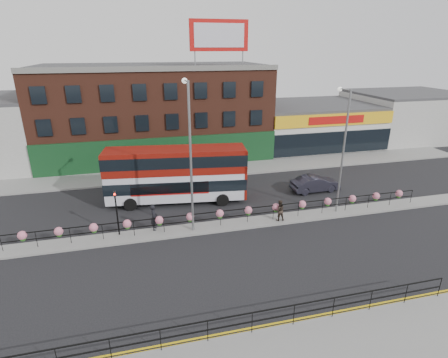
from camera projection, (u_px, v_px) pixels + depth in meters
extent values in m
plane|color=black|center=(234.00, 225.00, 25.27)|extent=(120.00, 120.00, 0.00)
cube|color=gray|center=(203.00, 171.00, 36.13)|extent=(60.00, 4.00, 0.15)
cube|color=gray|center=(234.00, 225.00, 25.25)|extent=(60.00, 1.60, 0.15)
cube|color=gold|center=(289.00, 321.00, 16.47)|extent=(60.00, 0.10, 0.01)
cube|color=gold|center=(291.00, 323.00, 16.31)|extent=(60.00, 0.10, 0.01)
cube|color=brown|center=(156.00, 112.00, 40.74)|extent=(25.00, 12.00, 10.00)
cube|color=#3F3F42|center=(152.00, 66.00, 38.92)|extent=(25.00, 12.00, 0.30)
cube|color=#113A1B|center=(161.00, 154.00, 36.39)|extent=(25.00, 0.25, 3.40)
cube|color=silver|center=(310.00, 125.00, 46.17)|extent=(15.00, 12.00, 5.00)
cube|color=#3F3F42|center=(312.00, 104.00, 45.23)|extent=(15.00, 12.00, 0.30)
cube|color=gold|center=(336.00, 120.00, 40.01)|extent=(15.00, 0.25, 1.40)
cube|color=#B10F0D|center=(337.00, 120.00, 39.91)|extent=(7.00, 0.10, 0.90)
cube|color=black|center=(333.00, 143.00, 40.97)|extent=(15.00, 0.25, 2.60)
cube|color=#AAA9A5|center=(406.00, 116.00, 49.34)|extent=(14.50, 12.00, 6.00)
cube|color=#3F3F42|center=(410.00, 93.00, 48.23)|extent=(14.50, 12.00, 0.30)
cube|color=#B10F0D|center=(219.00, 35.00, 34.78)|extent=(6.00, 0.25, 3.00)
cube|color=silver|center=(219.00, 35.00, 34.65)|extent=(5.10, 0.04, 2.25)
cylinder|color=gray|center=(195.00, 59.00, 34.99)|extent=(0.12, 0.12, 1.40)
cylinder|color=gray|center=(243.00, 58.00, 36.13)|extent=(0.12, 0.12, 1.40)
cube|color=black|center=(234.00, 210.00, 24.83)|extent=(30.00, 0.05, 0.05)
cube|color=black|center=(234.00, 216.00, 25.01)|extent=(30.00, 0.05, 0.05)
cylinder|color=black|center=(1.00, 243.00, 21.62)|extent=(0.04, 0.04, 1.10)
cylinder|color=black|center=(36.00, 239.00, 22.07)|extent=(0.04, 0.04, 1.10)
cylinder|color=black|center=(70.00, 236.00, 22.53)|extent=(0.04, 0.04, 1.10)
cylinder|color=black|center=(103.00, 232.00, 22.98)|extent=(0.04, 0.04, 1.10)
cylinder|color=black|center=(134.00, 228.00, 23.44)|extent=(0.04, 0.04, 1.10)
cylinder|color=black|center=(164.00, 225.00, 23.89)|extent=(0.04, 0.04, 1.10)
cylinder|color=black|center=(193.00, 222.00, 24.34)|extent=(0.04, 0.04, 1.10)
cylinder|color=black|center=(221.00, 218.00, 24.80)|extent=(0.04, 0.04, 1.10)
cylinder|color=black|center=(247.00, 215.00, 25.25)|extent=(0.04, 0.04, 1.10)
cylinder|color=black|center=(273.00, 212.00, 25.71)|extent=(0.04, 0.04, 1.10)
cylinder|color=black|center=(298.00, 209.00, 26.16)|extent=(0.04, 0.04, 1.10)
cylinder|color=black|center=(322.00, 207.00, 26.61)|extent=(0.04, 0.04, 1.10)
cylinder|color=black|center=(346.00, 204.00, 27.07)|extent=(0.04, 0.04, 1.10)
cylinder|color=black|center=(368.00, 201.00, 27.52)|extent=(0.04, 0.04, 1.10)
cylinder|color=black|center=(390.00, 199.00, 27.98)|extent=(0.04, 0.04, 1.10)
cylinder|color=black|center=(411.00, 196.00, 28.43)|extent=(0.04, 0.04, 1.10)
sphere|color=#CC6B84|center=(22.00, 235.00, 21.76)|extent=(0.56, 0.56, 0.56)
sphere|color=#235D1A|center=(23.00, 239.00, 21.84)|extent=(0.36, 0.36, 0.36)
sphere|color=#CC6B84|center=(59.00, 231.00, 22.24)|extent=(0.56, 0.56, 0.56)
sphere|color=#235D1A|center=(59.00, 234.00, 22.32)|extent=(0.36, 0.36, 0.36)
sphere|color=#CC6B84|center=(94.00, 227.00, 22.72)|extent=(0.56, 0.56, 0.56)
sphere|color=#235D1A|center=(94.00, 231.00, 22.80)|extent=(0.36, 0.36, 0.36)
sphere|color=#CC6B84|center=(127.00, 224.00, 23.20)|extent=(0.56, 0.56, 0.56)
sphere|color=#235D1A|center=(127.00, 227.00, 23.28)|extent=(0.36, 0.36, 0.36)
sphere|color=#CC6B84|center=(159.00, 220.00, 23.68)|extent=(0.56, 0.56, 0.56)
sphere|color=#235D1A|center=(159.00, 223.00, 23.76)|extent=(0.36, 0.36, 0.36)
sphere|color=#CC6B84|center=(190.00, 217.00, 24.16)|extent=(0.56, 0.56, 0.56)
sphere|color=#235D1A|center=(190.00, 220.00, 24.24)|extent=(0.36, 0.36, 0.36)
sphere|color=#CC6B84|center=(220.00, 213.00, 24.64)|extent=(0.56, 0.56, 0.56)
sphere|color=#235D1A|center=(220.00, 216.00, 24.73)|extent=(0.36, 0.36, 0.36)
sphere|color=#CC6B84|center=(248.00, 210.00, 25.12)|extent=(0.56, 0.56, 0.56)
sphere|color=#235D1A|center=(248.00, 213.00, 25.21)|extent=(0.36, 0.36, 0.36)
sphere|color=#CC6B84|center=(276.00, 207.00, 25.60)|extent=(0.56, 0.56, 0.56)
sphere|color=#235D1A|center=(276.00, 210.00, 25.69)|extent=(0.36, 0.36, 0.36)
sphere|color=#CC6B84|center=(302.00, 204.00, 26.08)|extent=(0.56, 0.56, 0.56)
sphere|color=#235D1A|center=(302.00, 207.00, 26.17)|extent=(0.36, 0.36, 0.36)
sphere|color=#CC6B84|center=(328.00, 201.00, 26.56)|extent=(0.56, 0.56, 0.56)
sphere|color=#235D1A|center=(327.00, 204.00, 26.65)|extent=(0.36, 0.36, 0.36)
sphere|color=#CC6B84|center=(352.00, 199.00, 27.05)|extent=(0.56, 0.56, 0.56)
sphere|color=#235D1A|center=(352.00, 201.00, 27.13)|extent=(0.36, 0.36, 0.36)
sphere|color=#CC6B84|center=(376.00, 196.00, 27.53)|extent=(0.56, 0.56, 0.56)
sphere|color=#235D1A|center=(376.00, 199.00, 27.61)|extent=(0.36, 0.36, 0.36)
sphere|color=#CC6B84|center=(399.00, 193.00, 28.01)|extent=(0.56, 0.56, 0.56)
sphere|color=#235D1A|center=(399.00, 196.00, 28.09)|extent=(0.36, 0.36, 0.36)
cube|color=black|center=(252.00, 313.00, 15.21)|extent=(20.00, 0.05, 0.05)
cube|color=black|center=(252.00, 322.00, 15.39)|extent=(20.00, 0.05, 0.05)
cylinder|color=black|center=(110.00, 349.00, 14.04)|extent=(0.04, 0.04, 1.10)
cylinder|color=black|center=(161.00, 340.00, 14.50)|extent=(0.04, 0.04, 1.10)
cylinder|color=black|center=(208.00, 331.00, 14.95)|extent=(0.04, 0.04, 1.10)
cylinder|color=black|center=(252.00, 323.00, 15.41)|extent=(0.04, 0.04, 1.10)
cylinder|color=black|center=(294.00, 315.00, 15.86)|extent=(0.04, 0.04, 1.10)
cylinder|color=black|center=(333.00, 307.00, 16.32)|extent=(0.04, 0.04, 1.10)
cylinder|color=black|center=(371.00, 300.00, 16.77)|extent=(0.04, 0.04, 1.10)
cylinder|color=black|center=(406.00, 294.00, 17.22)|extent=(0.04, 0.04, 1.10)
cylinder|color=black|center=(440.00, 287.00, 17.68)|extent=(0.04, 0.04, 1.10)
cube|color=silver|center=(176.00, 174.00, 28.36)|extent=(11.41, 3.97, 4.06)
cube|color=maroon|center=(175.00, 160.00, 27.95)|extent=(11.48, 4.03, 1.83)
cube|color=black|center=(177.00, 182.00, 28.62)|extent=(11.50, 4.06, 0.91)
cube|color=black|center=(175.00, 158.00, 27.90)|extent=(11.52, 4.08, 0.91)
cube|color=maroon|center=(175.00, 150.00, 27.63)|extent=(11.41, 3.97, 0.12)
cube|color=maroon|center=(243.00, 171.00, 28.96)|extent=(0.54, 2.60, 4.06)
cube|color=#B10F0D|center=(170.00, 189.00, 27.38)|extent=(6.05, 0.83, 1.02)
cylinder|color=black|center=(130.00, 204.00, 27.47)|extent=(1.05, 0.43, 1.02)
cylinder|color=black|center=(134.00, 192.00, 29.83)|extent=(1.05, 0.43, 1.02)
cylinder|color=black|center=(223.00, 200.00, 28.26)|extent=(1.05, 0.43, 1.02)
cylinder|color=black|center=(219.00, 188.00, 30.62)|extent=(1.05, 0.43, 1.02)
imported|color=#272532|center=(315.00, 184.00, 31.05)|extent=(1.83, 4.47, 1.44)
imported|color=black|center=(154.00, 217.00, 24.11)|extent=(0.77, 0.58, 1.87)
imported|color=#2E241D|center=(279.00, 210.00, 25.45)|extent=(0.84, 0.68, 1.60)
cylinder|color=gray|center=(191.00, 161.00, 22.58)|extent=(0.16, 0.16, 10.09)
cylinder|color=gray|center=(186.00, 81.00, 21.52)|extent=(0.10, 1.51, 0.10)
sphere|color=silver|center=(184.00, 81.00, 22.22)|extent=(0.36, 0.36, 0.36)
cylinder|color=gray|center=(343.00, 154.00, 25.50)|extent=(0.15, 0.15, 9.25)
cylinder|color=gray|center=(345.00, 90.00, 24.53)|extent=(0.09, 1.39, 0.09)
sphere|color=silver|center=(340.00, 89.00, 25.17)|extent=(0.33, 0.33, 0.33)
cylinder|color=black|center=(117.00, 213.00, 23.20)|extent=(0.10, 0.10, 3.20)
imported|color=black|center=(114.00, 191.00, 22.63)|extent=(0.15, 0.18, 0.90)
sphere|color=#FF190C|center=(114.00, 194.00, 22.59)|extent=(0.14, 0.14, 0.14)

